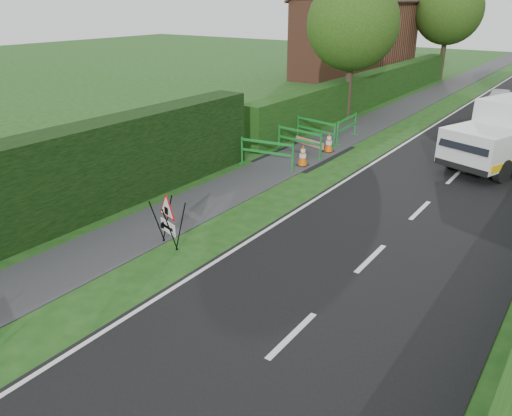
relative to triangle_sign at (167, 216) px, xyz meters
The scene contains 17 objects.
ground 3.03m from the triangle_sign, 51.61° to the right, with size 120.00×120.00×0.00m, color #184313.
footpath 32.74m from the triangle_sign, 92.07° to the left, with size 2.00×90.00×0.02m, color #2D2D30.
hedge_west_near 4.00m from the triangle_sign, 144.23° to the right, with size 1.10×18.00×2.50m, color black.
hedge_west_far 19.98m from the triangle_sign, 99.18° to the left, with size 1.00×24.00×1.80m, color #14380F.
house_west 28.97m from the triangle_sign, 106.45° to the left, with size 7.50×7.40×7.88m.
tree_nw 16.37m from the triangle_sign, 100.05° to the left, with size 4.40×4.40×6.70m.
tree_fw 32.08m from the triangle_sign, 95.02° to the left, with size 4.80×4.80×7.24m.
triangle_sign is the anchor object (origin of this frame).
works_van 12.80m from the triangle_sign, 64.83° to the left, with size 3.59×5.52×2.36m.
traffic_cone_3 7.43m from the triangle_sign, 94.17° to the left, with size 0.38×0.38×0.79m.
traffic_cone_4 9.55m from the triangle_sign, 93.54° to the left, with size 0.38×0.38×0.79m.
ped_barrier_0 6.68m from the triangle_sign, 102.98° to the left, with size 2.09×0.64×1.00m.
ped_barrier_1 8.70m from the triangle_sign, 99.21° to the left, with size 2.09×0.59×1.00m.
ped_barrier_2 10.55m from the triangle_sign, 99.19° to the left, with size 2.09×0.76×1.00m.
ped_barrier_3 11.61m from the triangle_sign, 94.04° to the left, with size 0.48×2.08×1.00m.
redwhite_plank 8.97m from the triangle_sign, 97.02° to the left, with size 1.50×0.04×0.25m, color red.
hatchback_car 22.03m from the triangle_sign, 81.62° to the left, with size 1.36×3.39×1.16m, color silver.
Camera 1 is at (6.20, -5.38, 5.58)m, focal length 35.00 mm.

